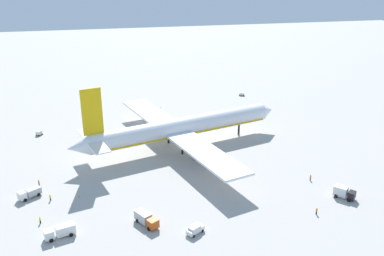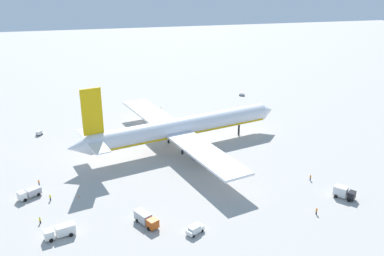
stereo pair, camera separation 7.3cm
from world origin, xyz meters
The scene contains 17 objects.
ground_plane centered at (0.00, 0.00, 0.00)m, with size 600.00×600.00×0.00m, color #ADA8A0.
airliner centered at (-1.33, -0.30, 6.87)m, with size 73.44×73.66×23.99m.
service_truck_0 centered at (-46.00, -22.71, 1.33)m, with size 6.02×5.08×2.42m.
service_truck_1 centered at (-37.35, -42.19, 1.47)m, with size 6.98×3.82×2.61m.
service_truck_2 centered at (32.87, -42.08, 1.59)m, with size 5.10×5.52×2.96m.
service_truck_3 centered at (-18.34, -41.94, 1.49)m, with size 5.28×7.13×2.65m.
service_van centered at (-8.18, -47.99, 1.03)m, with size 4.60×3.81×1.97m.
baggage_cart_0 centered at (-47.82, 22.07, 0.83)m, with size 2.52×2.61×1.54m.
baggage_cart_1 centered at (39.37, 51.45, 0.74)m, with size 3.13×2.45×1.35m.
ground_worker_0 centered at (-42.27, -35.68, 0.81)m, with size 0.43×0.43×1.61m.
ground_worker_1 centered at (29.27, -31.49, 0.85)m, with size 0.54×0.54×1.68m.
ground_worker_2 centered at (22.18, -47.44, 0.88)m, with size 0.45×0.45×1.73m.
ground_worker_3 centered at (-40.71, -25.59, 0.88)m, with size 0.45×0.45×1.72m.
ground_worker_4 centered at (-44.31, -16.50, 0.85)m, with size 0.45×0.45×1.67m.
traffic_cone_0 centered at (-29.36, 36.10, 0.28)m, with size 0.36×0.36×0.55m, color orange.
traffic_cone_1 centered at (-33.60, -25.66, 0.28)m, with size 0.36×0.36×0.55m, color orange.
traffic_cone_2 centered at (-0.57, 42.31, 0.28)m, with size 0.36×0.36×0.55m, color orange.
Camera 1 is at (-27.50, -124.14, 55.52)m, focal length 38.91 mm.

